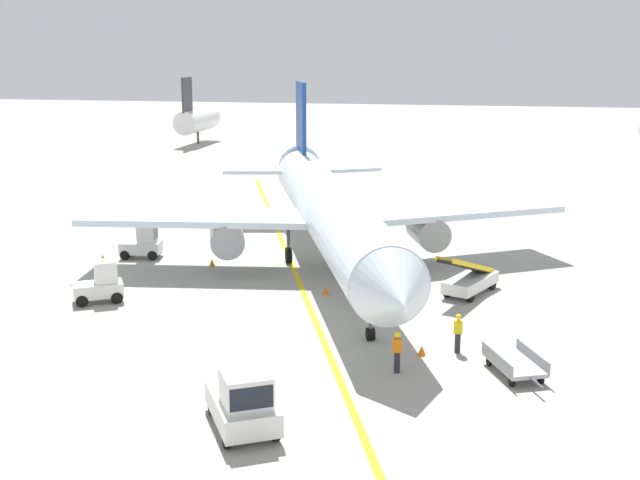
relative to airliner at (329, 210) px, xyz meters
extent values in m
plane|color=#9E9B93|center=(-1.68, -11.65, -3.42)|extent=(300.00, 300.00, 0.00)
cube|color=yellow|center=(0.18, -6.65, -3.41)|extent=(26.98, 75.51, 0.01)
cylinder|color=silver|center=(0.18, -0.51, 0.03)|extent=(13.12, 29.38, 3.30)
cone|color=silver|center=(5.59, -15.79, 0.03)|extent=(3.85, 3.34, 3.23)
cone|color=silver|center=(-5.29, 14.95, 0.43)|extent=(3.89, 3.69, 3.14)
cube|color=silver|center=(6.74, 3.40, -0.37)|extent=(13.38, 10.54, 0.36)
cylinder|color=gray|center=(5.53, 1.91, -1.37)|extent=(2.86, 3.65, 1.90)
cube|color=silver|center=(-7.38, -1.60, -0.37)|extent=(13.46, 6.06, 0.36)
cylinder|color=gray|center=(-5.50, -1.99, -1.37)|extent=(2.86, 3.65, 1.90)
cube|color=navy|center=(-4.49, 12.68, 4.08)|extent=(1.60, 3.86, 5.20)
cube|color=silver|center=(-1.53, 13.31, 0.43)|extent=(5.63, 4.35, 0.24)
cube|color=silver|center=(-7.18, 11.31, 0.43)|extent=(5.53, 3.19, 0.24)
cylinder|color=#4C4C51|center=(4.02, -11.35, -1.86)|extent=(0.20, 0.20, 3.12)
cylinder|color=black|center=(4.02, -11.35, -3.14)|extent=(0.52, 0.64, 0.56)
cylinder|color=#4C4C51|center=(1.59, 2.11, -1.86)|extent=(0.20, 0.20, 3.12)
cylinder|color=black|center=(1.59, 2.11, -2.94)|extent=(0.65, 1.02, 0.96)
cylinder|color=#4C4C51|center=(-2.56, 0.64, -1.86)|extent=(0.20, 0.20, 3.12)
cylinder|color=black|center=(-2.56, 0.64, -2.94)|extent=(0.65, 1.02, 0.96)
cube|color=black|center=(4.92, -13.90, 0.38)|extent=(2.98, 1.88, 0.60)
cube|color=silver|center=(0.96, -20.54, -2.72)|extent=(3.42, 4.07, 0.80)
cube|color=silver|center=(1.27, -21.09, -1.77)|extent=(2.12, 2.16, 1.10)
cube|color=black|center=(1.65, -21.77, -1.77)|extent=(1.28, 0.77, 0.77)
cylinder|color=black|center=(2.28, -21.24, -3.12)|extent=(0.49, 0.63, 0.60)
cylinder|color=black|center=(0.87, -22.04, -3.12)|extent=(0.49, 0.63, 0.60)
cylinder|color=black|center=(1.04, -19.05, -3.12)|extent=(0.49, 0.63, 0.60)
cylinder|color=black|center=(-0.36, -19.84, -3.12)|extent=(0.49, 0.63, 0.60)
cube|color=silver|center=(-11.65, 0.07, -2.77)|extent=(2.58, 1.67, 0.70)
cube|color=silver|center=(-11.24, 0.14, -1.87)|extent=(1.23, 1.20, 1.10)
cube|color=black|center=(-10.73, 0.22, -1.87)|extent=(0.24, 0.98, 0.77)
cylinder|color=black|center=(-10.91, 0.75, -3.12)|extent=(0.63, 0.31, 0.60)
cylinder|color=black|center=(-10.74, -0.34, -3.12)|extent=(0.63, 0.31, 0.60)
cylinder|color=black|center=(-12.57, 0.48, -3.12)|extent=(0.63, 0.31, 0.60)
cylinder|color=black|center=(-12.39, -0.61, -3.12)|extent=(0.63, 0.31, 0.60)
cube|color=silver|center=(-10.15, -8.64, -2.77)|extent=(2.73, 2.33, 0.70)
cube|color=silver|center=(-9.78, -8.43, -1.87)|extent=(1.46, 1.44, 1.10)
cube|color=black|center=(-9.34, -8.17, -1.87)|extent=(0.56, 0.88, 0.77)
cylinder|color=black|center=(-9.70, -7.74, -3.12)|extent=(0.63, 0.49, 0.60)
cylinder|color=black|center=(-9.14, -8.70, -3.12)|extent=(0.63, 0.49, 0.60)
cylinder|color=black|center=(-11.15, -8.59, -3.12)|extent=(0.63, 0.49, 0.60)
cylinder|color=black|center=(-10.59, -9.54, -3.12)|extent=(0.63, 0.49, 0.60)
cube|color=silver|center=(8.15, -3.43, -2.82)|extent=(2.93, 4.08, 0.60)
cylinder|color=black|center=(8.18, -4.91, -3.12)|extent=(0.45, 0.64, 0.60)
cylinder|color=black|center=(7.02, -4.38, -3.12)|extent=(0.45, 0.64, 0.60)
cylinder|color=black|center=(9.28, -2.48, -3.12)|extent=(0.45, 0.64, 0.60)
cylinder|color=black|center=(8.12, -1.96, -3.12)|extent=(0.45, 0.64, 0.60)
cube|color=black|center=(7.90, -3.98, -1.87)|extent=(2.88, 4.92, 1.76)
cube|color=yellow|center=(8.31, -4.16, -1.75)|extent=(2.14, 4.61, 1.84)
cube|color=yellow|center=(7.49, -3.79, -1.75)|extent=(2.14, 4.61, 1.84)
cube|color=#A5A5A8|center=(10.09, -14.09, -2.98)|extent=(2.49, 3.17, 0.16)
cube|color=#4C4C51|center=(10.82, -15.79, -3.00)|extent=(0.43, 0.86, 0.08)
cylinder|color=#4C4C51|center=(11.00, -16.20, -3.00)|extent=(0.12, 0.12, 0.05)
cube|color=gray|center=(10.78, -13.79, -2.73)|extent=(1.17, 2.59, 0.50)
cube|color=gray|center=(9.40, -14.39, -2.73)|extent=(1.17, 2.59, 0.50)
cylinder|color=black|center=(11.06, -14.81, -3.24)|extent=(0.25, 0.38, 0.36)
cylinder|color=black|center=(9.96, -15.29, -3.24)|extent=(0.25, 0.38, 0.36)
cylinder|color=black|center=(10.22, -12.89, -3.24)|extent=(0.25, 0.38, 0.36)
cylinder|color=black|center=(9.12, -13.37, -3.24)|extent=(0.25, 0.38, 0.36)
cylinder|color=#26262D|center=(5.56, -14.79, -2.99)|extent=(0.24, 0.24, 0.85)
cube|color=orange|center=(5.56, -14.79, -2.29)|extent=(0.36, 0.22, 0.56)
sphere|color=#9E7051|center=(5.56, -14.79, -1.90)|extent=(0.20, 0.20, 0.20)
sphere|color=yellow|center=(5.56, -14.79, -1.84)|extent=(0.24, 0.24, 0.24)
cylinder|color=#26262D|center=(7.81, -12.14, -2.99)|extent=(0.24, 0.24, 0.85)
cube|color=yellow|center=(7.81, -12.14, -2.29)|extent=(0.36, 0.22, 0.56)
sphere|color=beige|center=(7.81, -12.14, -1.90)|extent=(0.20, 0.20, 0.20)
sphere|color=yellow|center=(7.81, -12.14, -1.84)|extent=(0.24, 0.24, 0.24)
cone|color=orange|center=(6.37, -12.76, -3.20)|extent=(0.36, 0.36, 0.44)
cone|color=orange|center=(-6.79, -0.97, -3.20)|extent=(0.36, 0.36, 0.44)
cone|color=orange|center=(-13.52, -1.28, -3.20)|extent=(0.36, 0.36, 0.44)
cone|color=orange|center=(0.57, 4.62, -3.20)|extent=(0.36, 0.36, 0.44)
cone|color=orange|center=(0.82, -5.13, -3.20)|extent=(0.36, 0.36, 0.44)
cylinder|color=silver|center=(-28.72, 57.86, -0.32)|extent=(3.00, 10.00, 3.00)
cylinder|color=#3F3F3F|center=(-28.72, 57.86, -2.62)|extent=(0.30, 0.30, 1.60)
cube|color=#333338|center=(-28.72, 54.36, 3.18)|extent=(0.24, 3.20, 4.40)
camera|label=1|loc=(8.55, -44.89, 9.09)|focal=45.81mm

